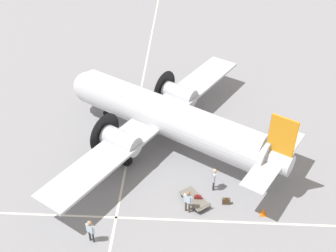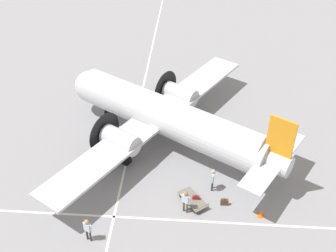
{
  "view_description": "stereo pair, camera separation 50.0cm",
  "coord_description": "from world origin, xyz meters",
  "px_view_note": "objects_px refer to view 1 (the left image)",
  "views": [
    {
      "loc": [
        1.29,
        -25.62,
        20.82
      ],
      "look_at": [
        0.0,
        0.0,
        1.75
      ],
      "focal_mm": 45.0,
      "sensor_mm": 36.0,
      "label": 1
    },
    {
      "loc": [
        1.79,
        -25.59,
        20.82
      ],
      "look_at": [
        0.0,
        0.0,
        1.75
      ],
      "focal_mm": 45.0,
      "sensor_mm": 36.0,
      "label": 2
    }
  ],
  "objects_px": {
    "airliner_main": "(163,115)",
    "suitcase_near_door": "(226,201)",
    "crew_foreground": "(90,229)",
    "ramp_agent": "(214,177)",
    "traffic_cone": "(263,211)",
    "suitcase_upright_spare": "(198,199)",
    "baggage_cart": "(195,199)",
    "passenger_boarding": "(188,199)"
  },
  "relations": [
    {
      "from": "crew_foreground",
      "to": "suitcase_upright_spare",
      "type": "bearing_deg",
      "value": 52.49
    },
    {
      "from": "crew_foreground",
      "to": "ramp_agent",
      "type": "relative_size",
      "value": 0.98
    },
    {
      "from": "crew_foreground",
      "to": "traffic_cone",
      "type": "relative_size",
      "value": 3.04
    },
    {
      "from": "suitcase_upright_spare",
      "to": "baggage_cart",
      "type": "xyz_separation_m",
      "value": [
        -0.21,
        -0.03,
        -0.02
      ]
    },
    {
      "from": "baggage_cart",
      "to": "passenger_boarding",
      "type": "bearing_deg",
      "value": 114.1
    },
    {
      "from": "ramp_agent",
      "to": "traffic_cone",
      "type": "distance_m",
      "value": 3.88
    },
    {
      "from": "airliner_main",
      "to": "passenger_boarding",
      "type": "bearing_deg",
      "value": 137.38
    },
    {
      "from": "passenger_boarding",
      "to": "suitcase_near_door",
      "type": "xyz_separation_m",
      "value": [
        2.55,
        0.78,
        -0.85
      ]
    },
    {
      "from": "baggage_cart",
      "to": "traffic_cone",
      "type": "bearing_deg",
      "value": -137.41
    },
    {
      "from": "crew_foreground",
      "to": "suitcase_near_door",
      "type": "xyz_separation_m",
      "value": [
        8.28,
        3.44,
        -0.84
      ]
    },
    {
      "from": "suitcase_upright_spare",
      "to": "traffic_cone",
      "type": "xyz_separation_m",
      "value": [
        4.2,
        -0.88,
        -0.02
      ]
    },
    {
      "from": "suitcase_upright_spare",
      "to": "passenger_boarding",
      "type": "bearing_deg",
      "value": -128.04
    },
    {
      "from": "ramp_agent",
      "to": "suitcase_upright_spare",
      "type": "xyz_separation_m",
      "value": [
        -1.09,
        -1.29,
        -0.81
      ]
    },
    {
      "from": "airliner_main",
      "to": "suitcase_near_door",
      "type": "relative_size",
      "value": 39.08
    },
    {
      "from": "suitcase_near_door",
      "to": "ramp_agent",
      "type": "bearing_deg",
      "value": 120.03
    },
    {
      "from": "crew_foreground",
      "to": "traffic_cone",
      "type": "distance_m",
      "value": 10.95
    },
    {
      "from": "traffic_cone",
      "to": "baggage_cart",
      "type": "bearing_deg",
      "value": 169.11
    },
    {
      "from": "crew_foreground",
      "to": "traffic_cone",
      "type": "xyz_separation_m",
      "value": [
        10.6,
        2.64,
        -0.81
      ]
    },
    {
      "from": "ramp_agent",
      "to": "traffic_cone",
      "type": "xyz_separation_m",
      "value": [
        3.11,
        -2.17,
        -0.83
      ]
    },
    {
      "from": "ramp_agent",
      "to": "suitcase_near_door",
      "type": "xyz_separation_m",
      "value": [
        0.79,
        -1.37,
        -0.86
      ]
    },
    {
      "from": "crew_foreground",
      "to": "airliner_main",
      "type": "bearing_deg",
      "value": 92.75
    },
    {
      "from": "crew_foreground",
      "to": "suitcase_upright_spare",
      "type": "relative_size",
      "value": 2.84
    },
    {
      "from": "airliner_main",
      "to": "traffic_cone",
      "type": "height_order",
      "value": "airliner_main"
    },
    {
      "from": "suitcase_upright_spare",
      "to": "baggage_cart",
      "type": "height_order",
      "value": "suitcase_upright_spare"
    },
    {
      "from": "passenger_boarding",
      "to": "ramp_agent",
      "type": "height_order",
      "value": "ramp_agent"
    },
    {
      "from": "ramp_agent",
      "to": "airliner_main",
      "type": "bearing_deg",
      "value": 43.23
    },
    {
      "from": "crew_foreground",
      "to": "suitcase_near_door",
      "type": "bearing_deg",
      "value": 46.27
    },
    {
      "from": "ramp_agent",
      "to": "baggage_cart",
      "type": "height_order",
      "value": "ramp_agent"
    },
    {
      "from": "baggage_cart",
      "to": "traffic_cone",
      "type": "xyz_separation_m",
      "value": [
        4.4,
        -0.85,
        -0.01
      ]
    },
    {
      "from": "ramp_agent",
      "to": "suitcase_near_door",
      "type": "bearing_deg",
      "value": -143.67
    },
    {
      "from": "crew_foreground",
      "to": "passenger_boarding",
      "type": "distance_m",
      "value": 6.33
    },
    {
      "from": "crew_foreground",
      "to": "ramp_agent",
      "type": "bearing_deg",
      "value": 56.4
    },
    {
      "from": "airliner_main",
      "to": "crew_foreground",
      "type": "xyz_separation_m",
      "value": [
        -3.75,
        -9.79,
        -1.51
      ]
    },
    {
      "from": "passenger_boarding",
      "to": "crew_foreground",
      "type": "bearing_deg",
      "value": 53.36
    },
    {
      "from": "crew_foreground",
      "to": "suitcase_upright_spare",
      "type": "xyz_separation_m",
      "value": [
        6.4,
        3.52,
        -0.79
      ]
    },
    {
      "from": "crew_foreground",
      "to": "passenger_boarding",
      "type": "height_order",
      "value": "passenger_boarding"
    },
    {
      "from": "traffic_cone",
      "to": "ramp_agent",
      "type": "bearing_deg",
      "value": 145.03
    },
    {
      "from": "suitcase_near_door",
      "to": "traffic_cone",
      "type": "height_order",
      "value": "traffic_cone"
    },
    {
      "from": "baggage_cart",
      "to": "ramp_agent",
      "type": "bearing_deg",
      "value": -80.86
    },
    {
      "from": "suitcase_upright_spare",
      "to": "ramp_agent",
      "type": "bearing_deg",
      "value": 49.86
    },
    {
      "from": "suitcase_near_door",
      "to": "suitcase_upright_spare",
      "type": "relative_size",
      "value": 0.83
    },
    {
      "from": "baggage_cart",
      "to": "airliner_main",
      "type": "bearing_deg",
      "value": -15.3
    }
  ]
}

